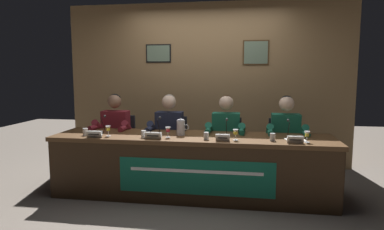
{
  "coord_description": "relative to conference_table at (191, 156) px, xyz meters",
  "views": [
    {
      "loc": [
        0.63,
        -3.99,
        1.5
      ],
      "look_at": [
        0.0,
        0.0,
        0.99
      ],
      "focal_mm": 31.7,
      "sensor_mm": 36.0,
      "label": 1
    }
  ],
  "objects": [
    {
      "name": "wall_back_panelled",
      "position": [
        -0.0,
        1.61,
        0.79
      ],
      "size": [
        4.57,
        0.14,
        2.6
      ],
      "color": "#937047",
      "rests_on": "ground_plane"
    },
    {
      "name": "panelist_far_right",
      "position": [
        1.15,
        0.49,
        0.19
      ],
      "size": [
        0.51,
        0.48,
        1.21
      ],
      "color": "black",
      "rests_on": "ground_plane"
    },
    {
      "name": "juice_glass_far_left",
      "position": [
        -0.99,
        -0.09,
        0.32
      ],
      "size": [
        0.06,
        0.06,
        0.12
      ],
      "color": "white",
      "rests_on": "conference_table"
    },
    {
      "name": "panelist_far_left",
      "position": [
        -1.15,
        0.49,
        0.19
      ],
      "size": [
        0.51,
        0.48,
        1.21
      ],
      "color": "black",
      "rests_on": "ground_plane"
    },
    {
      "name": "microphone_center_left",
      "position": [
        -0.41,
        0.07,
        0.31
      ],
      "size": [
        0.06,
        0.17,
        0.22
      ],
      "color": "black",
      "rests_on": "conference_table"
    },
    {
      "name": "document_stack_far_right",
      "position": [
        1.19,
        -0.01,
        0.24
      ],
      "size": [
        0.24,
        0.19,
        0.01
      ],
      "color": "white",
      "rests_on": "conference_table"
    },
    {
      "name": "nameplate_far_right",
      "position": [
        1.17,
        -0.17,
        0.27
      ],
      "size": [
        0.17,
        0.06,
        0.08
      ],
      "color": "white",
      "rests_on": "conference_table"
    },
    {
      "name": "panelist_center_left",
      "position": [
        -0.39,
        0.49,
        0.19
      ],
      "size": [
        0.51,
        0.48,
        1.21
      ],
      "color": "black",
      "rests_on": "ground_plane"
    },
    {
      "name": "chair_far_left",
      "position": [
        -1.15,
        0.69,
        -0.09
      ],
      "size": [
        0.44,
        0.45,
        0.88
      ],
      "color": "black",
      "rests_on": "ground_plane"
    },
    {
      "name": "conference_table",
      "position": [
        0.0,
        0.0,
        0.0
      ],
      "size": [
        3.37,
        0.79,
        0.74
      ],
      "color": "brown",
      "rests_on": "ground_plane"
    },
    {
      "name": "panelist_center_right",
      "position": [
        0.38,
        0.49,
        0.19
      ],
      "size": [
        0.51,
        0.48,
        1.21
      ],
      "color": "black",
      "rests_on": "ground_plane"
    },
    {
      "name": "water_cup_center_right",
      "position": [
        0.2,
        -0.11,
        0.27
      ],
      "size": [
        0.06,
        0.06,
        0.08
      ],
      "color": "silver",
      "rests_on": "conference_table"
    },
    {
      "name": "nameplate_far_left",
      "position": [
        -1.12,
        -0.19,
        0.27
      ],
      "size": [
        0.19,
        0.06,
        0.08
      ],
      "color": "white",
      "rests_on": "conference_table"
    },
    {
      "name": "chair_far_right",
      "position": [
        1.15,
        0.69,
        -0.09
      ],
      "size": [
        0.44,
        0.45,
        0.88
      ],
      "color": "black",
      "rests_on": "ground_plane"
    },
    {
      "name": "juice_glass_far_right",
      "position": [
        1.3,
        -0.1,
        0.32
      ],
      "size": [
        0.06,
        0.06,
        0.12
      ],
      "color": "white",
      "rests_on": "conference_table"
    },
    {
      "name": "water_cup_center_left",
      "position": [
        -0.54,
        -0.11,
        0.27
      ],
      "size": [
        0.06,
        0.06,
        0.08
      ],
      "color": "silver",
      "rests_on": "conference_table"
    },
    {
      "name": "microphone_far_right",
      "position": [
        1.13,
        0.1,
        0.31
      ],
      "size": [
        0.06,
        0.17,
        0.22
      ],
      "color": "black",
      "rests_on": "conference_table"
    },
    {
      "name": "nameplate_center_left",
      "position": [
        -0.41,
        -0.18,
        0.27
      ],
      "size": [
        0.19,
        0.06,
        0.08
      ],
      "color": "white",
      "rests_on": "conference_table"
    },
    {
      "name": "water_cup_far_right",
      "position": [
        0.94,
        -0.07,
        0.27
      ],
      "size": [
        0.06,
        0.06,
        0.08
      ],
      "color": "silver",
      "rests_on": "conference_table"
    },
    {
      "name": "microphone_center_right",
      "position": [
        0.41,
        0.05,
        0.31
      ],
      "size": [
        0.06,
        0.17,
        0.22
      ],
      "color": "black",
      "rests_on": "conference_table"
    },
    {
      "name": "chair_center_right",
      "position": [
        0.38,
        0.69,
        -0.09
      ],
      "size": [
        0.44,
        0.45,
        0.88
      ],
      "color": "black",
      "rests_on": "ground_plane"
    },
    {
      "name": "microphone_far_left",
      "position": [
        -1.15,
        0.11,
        0.31
      ],
      "size": [
        0.06,
        0.17,
        0.22
      ],
      "color": "black",
      "rests_on": "conference_table"
    },
    {
      "name": "water_cup_far_left",
      "position": [
        -1.28,
        -0.08,
        0.27
      ],
      "size": [
        0.06,
        0.06,
        0.08
      ],
      "color": "silver",
      "rests_on": "conference_table"
    },
    {
      "name": "juice_glass_center_left",
      "position": [
        -0.26,
        -0.06,
        0.32
      ],
      "size": [
        0.06,
        0.06,
        0.12
      ],
      "color": "white",
      "rests_on": "conference_table"
    },
    {
      "name": "ground_plane",
      "position": [
        -0.0,
        0.11,
        -0.51
      ],
      "size": [
        12.0,
        12.0,
        0.0
      ],
      "primitive_type": "plane",
      "color": "#70665B"
    },
    {
      "name": "juice_glass_center_right",
      "position": [
        0.53,
        -0.1,
        0.32
      ],
      "size": [
        0.06,
        0.06,
        0.12
      ],
      "color": "white",
      "rests_on": "conference_table"
    },
    {
      "name": "water_pitcher_central",
      "position": [
        -0.14,
        0.11,
        0.33
      ],
      "size": [
        0.15,
        0.1,
        0.21
      ],
      "color": "silver",
      "rests_on": "conference_table"
    },
    {
      "name": "chair_center_left",
      "position": [
        -0.39,
        0.69,
        -0.09
      ],
      "size": [
        0.44,
        0.45,
        0.88
      ],
      "color": "black",
      "rests_on": "ground_plane"
    },
    {
      "name": "nameplate_center_right",
      "position": [
        0.39,
        -0.17,
        0.27
      ],
      "size": [
        0.16,
        0.06,
        0.08
      ],
      "color": "white",
      "rests_on": "conference_table"
    }
  ]
}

